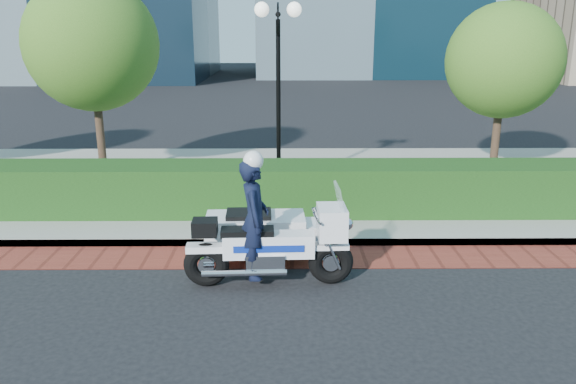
{
  "coord_description": "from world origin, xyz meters",
  "views": [
    {
      "loc": [
        1.11,
        -7.49,
        3.79
      ],
      "look_at": [
        1.19,
        2.11,
        1.0
      ],
      "focal_mm": 35.0,
      "sensor_mm": 36.0,
      "label": 1
    }
  ],
  "objects_px": {
    "lamppost": "(278,68)",
    "tree_b": "(92,45)",
    "tree_c": "(504,61)",
    "police_motorcycle": "(262,232)"
  },
  "relations": [
    {
      "from": "lamppost",
      "to": "tree_b",
      "type": "height_order",
      "value": "tree_b"
    },
    {
      "from": "tree_b",
      "to": "tree_c",
      "type": "distance_m",
      "value": 10.01
    },
    {
      "from": "tree_c",
      "to": "police_motorcycle",
      "type": "xyz_separation_m",
      "value": [
        -5.73,
        -5.7,
        -2.33
      ]
    },
    {
      "from": "lamppost",
      "to": "police_motorcycle",
      "type": "bearing_deg",
      "value": -93.05
    },
    {
      "from": "tree_c",
      "to": "police_motorcycle",
      "type": "relative_size",
      "value": 1.65
    },
    {
      "from": "lamppost",
      "to": "police_motorcycle",
      "type": "height_order",
      "value": "lamppost"
    },
    {
      "from": "tree_b",
      "to": "police_motorcycle",
      "type": "distance_m",
      "value": 7.62
    },
    {
      "from": "lamppost",
      "to": "police_motorcycle",
      "type": "xyz_separation_m",
      "value": [
        -0.23,
        -4.4,
        -2.24
      ]
    },
    {
      "from": "lamppost",
      "to": "tree_b",
      "type": "bearing_deg",
      "value": 163.89
    },
    {
      "from": "tree_c",
      "to": "lamppost",
      "type": "bearing_deg",
      "value": -166.7
    }
  ]
}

